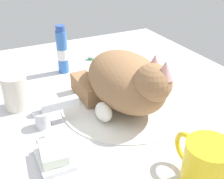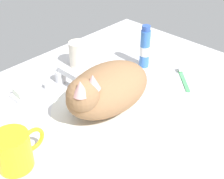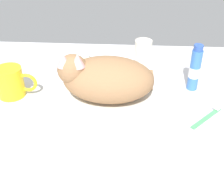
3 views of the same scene
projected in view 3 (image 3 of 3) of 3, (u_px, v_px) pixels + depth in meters
The scene contains 10 objects.
ground_plane at pixel (108, 104), 89.14cm from camera, with size 110.00×82.50×3.00cm, color silver.
sink_basin at pixel (108, 99), 88.15cm from camera, with size 33.03×33.03×0.68cm, color silver.
faucet at pixel (113, 62), 103.91cm from camera, with size 13.29×10.52×5.91cm.
cat at pixel (105, 78), 84.54cm from camera, with size 28.28×18.80×15.81cm.
coffee_mug at pixel (11, 82), 88.00cm from camera, with size 12.52×8.20×9.36cm.
rinse_cup at pixel (143, 52), 106.59cm from camera, with size 6.22×6.22×8.89cm.
soap_dish at pixel (80, 63), 107.52cm from camera, with size 9.00×6.40×1.20cm, color white.
soap_bar at pixel (80, 59), 106.63cm from camera, with size 7.04×4.89×2.13cm, color silver.
toothpaste_bottle at pixel (195, 69), 89.89cm from camera, with size 3.40×3.40×15.22cm.
toothbrush at pixel (208, 116), 80.77cm from camera, with size 10.33×10.39×1.60cm.
Camera 3 is at (5.64, -72.49, 50.27)cm, focal length 46.43 mm.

